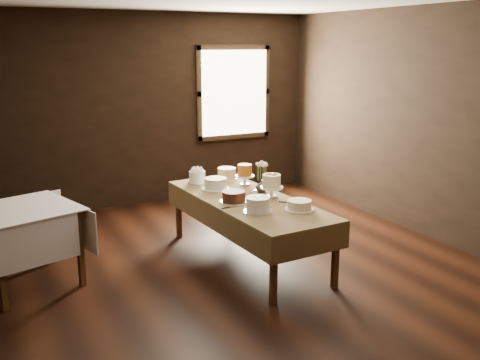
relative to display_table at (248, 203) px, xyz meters
name	(u,v)px	position (x,y,z in m)	size (l,w,h in m)	color
floor	(249,271)	(-0.14, -0.28, -0.65)	(5.00, 6.00, 0.01)	black
wall_back	(154,110)	(-0.14, 2.72, 0.75)	(5.00, 0.02, 2.80)	black
wall_right	(433,124)	(2.36, -0.28, 0.75)	(0.02, 6.00, 2.80)	black
window	(234,93)	(1.16, 2.66, 0.95)	(1.10, 0.05, 1.30)	#FFEABF
display_table	(248,203)	(0.00, 0.00, 0.00)	(1.02, 2.33, 0.71)	#422A14
side_table	(23,218)	(-2.25, 0.42, 0.05)	(1.17, 1.17, 0.80)	#422A14
cake_meringue	(197,178)	(-0.23, 0.88, 0.12)	(0.24, 0.24, 0.15)	silver
cake_speckled	(227,174)	(0.19, 0.93, 0.12)	(0.30, 0.30, 0.14)	white
cake_lattice	(216,184)	(-0.14, 0.53, 0.11)	(0.37, 0.37, 0.12)	white
cake_caramel	(245,176)	(0.25, 0.54, 0.16)	(0.23, 0.23, 0.26)	white
cake_chocolate	(234,197)	(-0.19, -0.04, 0.11)	(0.34, 0.34, 0.12)	silver
cake_flowers	(271,187)	(0.27, -0.05, 0.17)	(0.26, 0.26, 0.26)	white
cake_swirl	(258,205)	(-0.14, -0.47, 0.12)	(0.30, 0.30, 0.15)	silver
cake_cream	(300,205)	(0.27, -0.61, 0.10)	(0.32, 0.32, 0.10)	white
cake_server_a	(262,203)	(0.05, -0.23, 0.06)	(0.24, 0.03, 0.01)	silver
cake_server_b	(294,203)	(0.34, -0.38, 0.06)	(0.24, 0.03, 0.01)	silver
cake_server_c	(233,193)	(-0.03, 0.29, 0.06)	(0.24, 0.03, 0.01)	silver
cake_server_d	(256,189)	(0.27, 0.30, 0.06)	(0.24, 0.03, 0.01)	silver
cake_server_e	(236,207)	(-0.25, -0.22, 0.06)	(0.24, 0.03, 0.01)	silver
flower_vase	(262,186)	(0.27, 0.17, 0.12)	(0.14, 0.14, 0.14)	#2D2823
flower_bouquet	(262,170)	(0.27, 0.17, 0.31)	(0.14, 0.14, 0.20)	white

